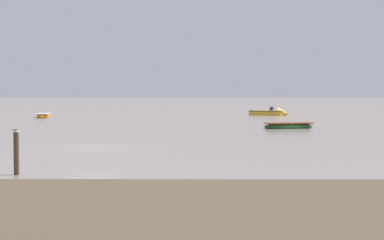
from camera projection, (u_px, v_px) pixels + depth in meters
ground_plane at (94, 148)px, 30.44m from camera, size 800.00×800.00×0.00m
rowboat_moored_0 at (44, 116)px, 69.10m from camera, size 1.93×4.33×0.66m
rowboat_moored_1 at (288, 126)px, 47.41m from camera, size 4.26×2.33×0.64m
motorboat_moored_3 at (273, 113)px, 75.90m from camera, size 5.21×3.75×1.70m
mooring_post_near at (16, 153)px, 20.25m from camera, size 0.22×0.22×1.71m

